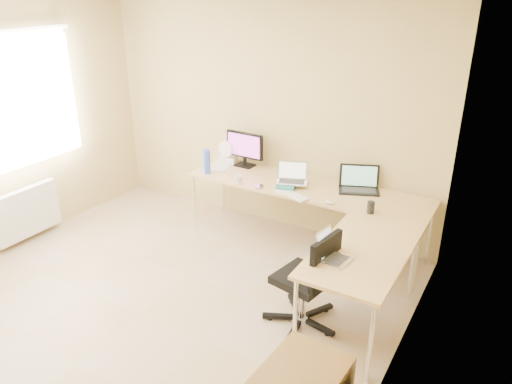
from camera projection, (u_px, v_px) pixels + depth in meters
The scene contains 23 objects.
floor at pixel (141, 314), 4.37m from camera, with size 4.50×4.50×0.00m, color tan.
ceiling at pixel (105, 3), 3.35m from camera, with size 4.50×4.50×0.00m, color white.
wall_back at pixel (265, 117), 5.64m from camera, with size 4.50×4.50×0.00m, color tan.
wall_right at pixel (388, 246), 2.89m from camera, with size 4.50×4.50×0.00m, color tan.
desk_main at pixel (304, 217), 5.36m from camera, with size 2.65×0.70×0.73m, color tan.
desk_return at pixel (359, 288), 4.11m from camera, with size 0.70×1.30×0.73m, color tan.
monitor at pixel (245, 149), 5.70m from camera, with size 0.48×0.15×0.41m, color black.
book_stack at pixel (287, 185), 5.18m from camera, with size 0.19×0.26×0.04m, color #216E6A.
laptop_center at pixel (292, 173), 5.15m from camera, with size 0.32×0.25×0.21m, color silver.
laptop_black at pixel (360, 179), 5.04m from camera, with size 0.41×0.30×0.26m, color black.
keyboard at pixel (291, 194), 4.99m from camera, with size 0.41×0.11×0.02m, color silver.
mouse at pixel (330, 202), 4.79m from camera, with size 0.10×0.06×0.04m, color beige.
mug at pixel (238, 179), 5.27m from camera, with size 0.09×0.09×0.09m, color silver.
cd_stack at pixel (259, 187), 5.16m from camera, with size 0.11×0.11×0.03m, color #B9B7C9.
water_bottle at pixel (207, 162), 5.51m from camera, with size 0.08×0.08×0.28m, color blue.
papers at pixel (220, 166), 5.76m from camera, with size 0.22×0.32×0.01m, color silver.
white_box at pixel (228, 159), 5.88m from camera, with size 0.20×0.15×0.07m, color white.
desk_fan at pixel (228, 152), 5.85m from camera, with size 0.20×0.20×0.25m, color white.
black_cup at pixel (371, 207), 4.58m from camera, with size 0.07×0.07×0.12m, color black.
laptop_return at pixel (335, 249), 3.79m from camera, with size 0.22×0.28×0.19m, color silver.
office_chair at pixel (303, 272), 4.09m from camera, with size 0.55×0.55×0.91m, color black.
radiator at pixel (26, 212), 5.50m from camera, with size 0.09×0.80×0.55m, color white.
window at pixel (4, 107), 5.03m from camera, with size 0.10×1.80×1.40m, color white.
Camera 1 is at (2.70, -2.57, 2.73)m, focal length 34.39 mm.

